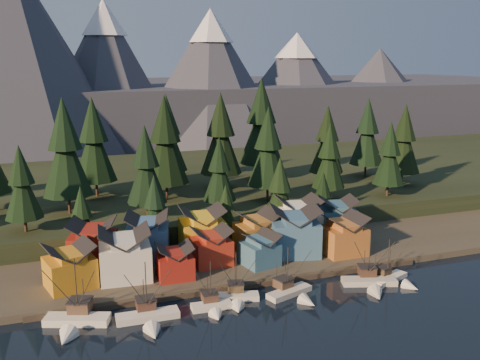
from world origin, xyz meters
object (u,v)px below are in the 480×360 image
object	(u,v)px
boat_2	(212,300)
boat_3	(237,292)
boat_0	(74,314)
house_back_1	(148,235)
boat_1	(149,311)
boat_5	(371,277)
boat_6	(394,274)
house_back_0	(93,242)
house_front_0	(70,265)
boat_4	(293,287)
house_front_1	(125,253)

from	to	relation	value
boat_2	boat_3	xyz separation A→B (m)	(5.27, 1.95, -0.03)
boat_0	house_back_1	xyz separation A→B (m)	(16.70, 23.54, 4.40)
boat_1	boat_3	distance (m)	17.05
boat_5	boat_6	world-z (taller)	boat_5
house_back_0	house_back_1	xyz separation A→B (m)	(11.54, 0.77, 0.02)
boat_5	house_back_1	bearing A→B (deg)	164.38
boat_1	house_front_0	size ratio (longest dim) A/B	1.18
boat_4	house_back_1	size ratio (longest dim) A/B	0.97
house_front_0	house_back_0	distance (m)	10.57
boat_0	boat_3	size ratio (longest dim) A/B	1.25
boat_1	boat_6	size ratio (longest dim) A/B	1.23
house_back_0	house_back_1	size ratio (longest dim) A/B	1.02
boat_1	house_front_1	size ratio (longest dim) A/B	1.16
boat_3	boat_4	size ratio (longest dim) A/B	0.97
boat_6	house_back_1	xyz separation A→B (m)	(-45.12, 26.21, 5.05)
house_back_0	boat_6	bearing A→B (deg)	-9.25
boat_2	house_back_1	world-z (taller)	house_back_1
boat_6	house_back_0	distance (m)	62.31
boat_3	boat_6	size ratio (longest dim) A/B	1.03
boat_1	house_back_1	world-z (taller)	house_back_1
boat_1	house_back_0	size ratio (longest dim) A/B	1.09
boat_3	house_front_0	world-z (taller)	house_front_0
boat_6	house_back_0	world-z (taller)	house_back_0
boat_6	boat_3	bearing A→B (deg)	154.15
boat_4	house_front_1	xyz separation A→B (m)	(-29.19, 16.22, 4.90)
boat_0	boat_6	distance (m)	61.88
boat_4	house_front_0	world-z (taller)	house_front_0
house_front_1	house_back_1	size ratio (longest dim) A/B	0.96
boat_3	house_back_0	world-z (taller)	house_back_0
boat_1	house_front_0	distance (m)	20.57
boat_4	house_front_0	xyz separation A→B (m)	(-39.73, 15.36, 4.08)
boat_2	house_back_1	distance (m)	27.01
house_back_1	boat_3	bearing A→B (deg)	-48.82
house_back_0	house_front_0	bearing A→B (deg)	-104.04
boat_2	boat_4	size ratio (longest dim) A/B	0.93
boat_0	house_front_1	distance (m)	18.42
house_front_0	house_back_0	size ratio (longest dim) A/B	0.93
boat_1	boat_3	xyz separation A→B (m)	(16.87, 2.52, -0.09)
boat_5	house_back_0	distance (m)	57.35
boat_1	boat_4	distance (m)	27.72
boat_1	house_front_1	xyz separation A→B (m)	(-1.49, 17.07, 4.80)
boat_6	house_front_0	distance (m)	64.01
boat_0	boat_2	xyz separation A→B (m)	(23.66, -2.10, -0.43)
boat_1	boat_5	world-z (taller)	boat_5
boat_4	house_back_0	world-z (taller)	house_back_0
boat_3	house_back_0	xyz separation A→B (m)	(-23.78, 22.92, 4.83)
boat_5	house_front_1	world-z (taller)	house_front_1
boat_2	house_front_0	xyz separation A→B (m)	(-23.61, 15.65, 4.04)
boat_0	house_front_1	world-z (taller)	house_front_1
boat_2	boat_4	xyz separation A→B (m)	(16.11, 0.29, -0.04)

